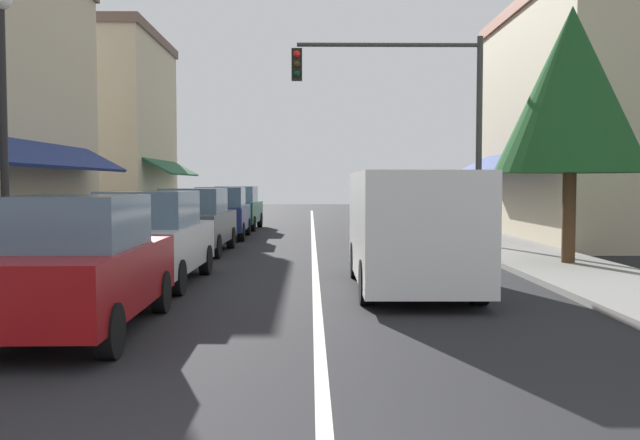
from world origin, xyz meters
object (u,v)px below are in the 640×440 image
(parked_car_distant_left, at_px, (237,208))
(parked_car_nearest_left, at_px, (76,265))
(parked_car_third_left, at_px, (195,221))
(parked_car_far_left, at_px, (222,213))
(van_in_lane, at_px, (410,226))
(traffic_signal_mast_arm, at_px, (416,104))
(parked_car_second_left, at_px, (151,238))
(tree_right_near, at_px, (571,90))
(street_lamp_left_near, at_px, (3,93))

(parked_car_distant_left, bearing_deg, parked_car_nearest_left, -88.43)
(parked_car_third_left, distance_m, parked_car_far_left, 5.03)
(parked_car_third_left, xyz_separation_m, van_in_lane, (4.95, -6.50, 0.27))
(parked_car_distant_left, height_order, traffic_signal_mast_arm, traffic_signal_mast_arm)
(parked_car_second_left, height_order, traffic_signal_mast_arm, traffic_signal_mast_arm)
(tree_right_near, bearing_deg, van_in_lane, -142.26)
(parked_car_far_left, distance_m, van_in_lane, 12.52)
(van_in_lane, bearing_deg, parked_car_far_left, 113.57)
(parked_car_second_left, xyz_separation_m, parked_car_far_left, (-0.04, 10.82, 0.00))
(parked_car_second_left, distance_m, parked_car_far_left, 10.82)
(parked_car_nearest_left, distance_m, parked_car_second_left, 4.28)
(parked_car_far_left, relative_size, tree_right_near, 0.70)
(parked_car_second_left, bearing_deg, tree_right_near, 16.76)
(street_lamp_left_near, height_order, tree_right_near, tree_right_near)
(van_in_lane, relative_size, street_lamp_left_near, 1.05)
(parked_car_distant_left, relative_size, tree_right_near, 0.71)
(parked_car_second_left, xyz_separation_m, parked_car_distant_left, (0.01, 15.45, 0.00))
(parked_car_third_left, bearing_deg, parked_car_far_left, 90.54)
(parked_car_nearest_left, height_order, parked_car_second_left, same)
(parked_car_distant_left, distance_m, traffic_signal_mast_arm, 10.94)
(traffic_signal_mast_arm, bearing_deg, van_in_lane, -99.35)
(parked_car_second_left, height_order, parked_car_far_left, same)
(parked_car_second_left, height_order, parked_car_third_left, same)
(parked_car_third_left, height_order, street_lamp_left_near, street_lamp_left_near)
(street_lamp_left_near, bearing_deg, tree_right_near, 23.77)
(parked_car_far_left, relative_size, traffic_signal_mast_arm, 0.67)
(traffic_signal_mast_arm, xyz_separation_m, tree_right_near, (2.78, -4.55, -0.21))
(parked_car_nearest_left, xyz_separation_m, parked_car_distant_left, (-0.01, 19.74, 0.00))
(parked_car_far_left, xyz_separation_m, van_in_lane, (4.86, -11.53, 0.27))
(parked_car_third_left, xyz_separation_m, parked_car_far_left, (0.08, 5.03, 0.00))
(parked_car_nearest_left, relative_size, parked_car_far_left, 1.00)
(parked_car_distant_left, xyz_separation_m, traffic_signal_mast_arm, (6.07, -8.48, 3.32))
(parked_car_nearest_left, bearing_deg, van_in_lane, 36.23)
(parked_car_nearest_left, bearing_deg, parked_car_third_left, 90.40)
(parked_car_second_left, xyz_separation_m, parked_car_third_left, (-0.13, 5.80, 0.00))
(parked_car_far_left, distance_m, tree_right_near, 12.64)
(traffic_signal_mast_arm, xyz_separation_m, street_lamp_left_near, (-7.83, -9.22, -0.88))
(parked_car_nearest_left, distance_m, tree_right_near, 11.53)
(traffic_signal_mast_arm, bearing_deg, parked_car_far_left, 147.89)
(parked_car_third_left, xyz_separation_m, traffic_signal_mast_arm, (6.21, 1.18, 3.32))
(parked_car_second_left, xyz_separation_m, van_in_lane, (4.82, -0.71, 0.27))
(parked_car_distant_left, relative_size, van_in_lane, 0.80)
(parked_car_third_left, distance_m, street_lamp_left_near, 8.56)
(traffic_signal_mast_arm, bearing_deg, street_lamp_left_near, -130.32)
(parked_car_far_left, relative_size, van_in_lane, 0.79)
(parked_car_nearest_left, distance_m, traffic_signal_mast_arm, 13.21)
(parked_car_third_left, bearing_deg, parked_car_distant_left, 90.66)
(street_lamp_left_near, bearing_deg, parked_car_distant_left, 84.33)
(parked_car_second_left, relative_size, van_in_lane, 0.80)
(parked_car_nearest_left, height_order, parked_car_far_left, same)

